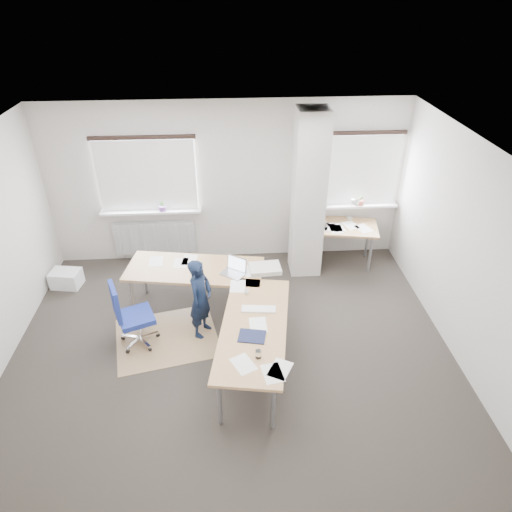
{
  "coord_description": "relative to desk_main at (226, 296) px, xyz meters",
  "views": [
    {
      "loc": [
        0.01,
        -4.68,
        4.44
      ],
      "look_at": [
        0.39,
        0.9,
        0.95
      ],
      "focal_mm": 32.0,
      "sensor_mm": 36.0,
      "label": 1
    }
  ],
  "objects": [
    {
      "name": "room_shell",
      "position": [
        0.24,
        0.15,
        1.05
      ],
      "size": [
        6.04,
        5.04,
        2.82
      ],
      "color": "#B7B1A7",
      "rests_on": "ground"
    },
    {
      "name": "desk_side",
      "position": [
        1.92,
        1.85,
        -0.01
      ],
      "size": [
        1.5,
        0.93,
        1.22
      ],
      "rotation": [
        0.0,
        0.0,
        -0.17
      ],
      "color": "#9C7E43",
      "rests_on": "ground"
    },
    {
      "name": "white_crate",
      "position": [
        -2.64,
        1.39,
        -0.55
      ],
      "size": [
        0.51,
        0.4,
        0.28
      ],
      "primitive_type": "cube",
      "rotation": [
        0.0,
        0.0,
        -0.16
      ],
      "color": "white",
      "rests_on": "ground"
    },
    {
      "name": "desk_main",
      "position": [
        0.0,
        0.0,
        0.0
      ],
      "size": [
        2.4,
        2.95,
        0.96
      ],
      "rotation": [
        0.0,
        0.0,
        -0.16
      ],
      "color": "#9C7E43",
      "rests_on": "ground"
    },
    {
      "name": "floor_mat",
      "position": [
        -0.87,
        -0.01,
        -0.69
      ],
      "size": [
        1.61,
        1.44,
        0.01
      ],
      "primitive_type": "cube",
      "rotation": [
        0.0,
        0.0,
        0.21
      ],
      "color": "#967751",
      "rests_on": "ground"
    },
    {
      "name": "ground",
      "position": [
        0.06,
        -0.31,
        -0.69
      ],
      "size": [
        6.0,
        6.0,
        0.0
      ],
      "primitive_type": "plane",
      "color": "#2B2623",
      "rests_on": "ground"
    },
    {
      "name": "person",
      "position": [
        -0.35,
        0.08,
        -0.09
      ],
      "size": [
        0.45,
        0.52,
        1.21
      ],
      "primitive_type": "imported",
      "rotation": [
        0.0,
        0.0,
        1.12
      ],
      "color": "black",
      "rests_on": "ground"
    },
    {
      "name": "task_chair",
      "position": [
        -1.27,
        -0.08,
        -0.41
      ],
      "size": [
        0.6,
        0.58,
        1.03
      ],
      "rotation": [
        0.0,
        0.0,
        0.38
      ],
      "color": "navy",
      "rests_on": "ground"
    }
  ]
}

